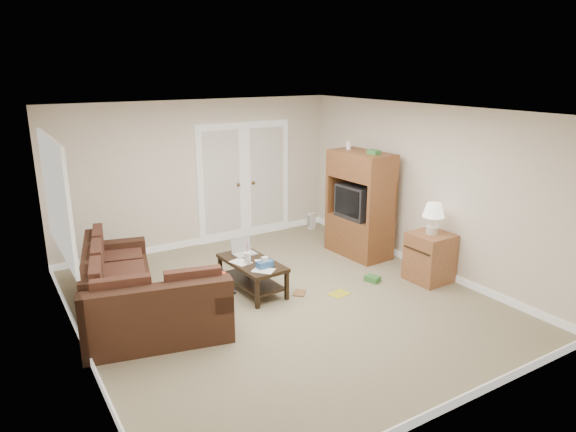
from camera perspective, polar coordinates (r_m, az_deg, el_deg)
floor at (r=6.94m, az=-0.70°, el=-9.47°), size 5.50×5.50×0.00m
ceiling at (r=6.28m, az=-0.78°, el=11.57°), size 5.00×5.50×0.02m
wall_left at (r=5.70m, az=-22.91°, el=-3.08°), size 0.02×5.50×2.50m
wall_right at (r=8.03m, az=14.79°, el=3.03°), size 0.02×5.50×2.50m
wall_back at (r=8.91m, az=-9.87°, el=4.59°), size 5.00×0.02×2.50m
wall_front at (r=4.50m, az=17.69°, el=-7.62°), size 5.00×0.02×2.50m
baseboards at (r=6.92m, az=-0.70°, el=-9.09°), size 5.00×5.50×0.10m
french_doors at (r=9.26m, az=-4.84°, el=3.86°), size 1.80×0.05×2.13m
window_left at (r=6.58m, az=-24.30°, el=1.96°), size 0.05×1.92×1.42m
sectional_sofa at (r=6.66m, az=-16.75°, el=-8.50°), size 1.79×2.78×0.77m
coffee_table at (r=7.18m, az=-4.05°, el=-6.48°), size 0.61×1.12×0.74m
tv_armoire at (r=8.44m, az=7.98°, el=1.37°), size 0.65×1.10×1.84m
side_cabinet at (r=7.71m, az=15.51°, el=-4.00°), size 0.56×0.56×1.17m
space_heater at (r=9.89m, az=2.64°, el=-0.55°), size 0.14×0.13×0.32m
floor_magazine at (r=7.18m, az=5.67°, el=-8.59°), size 0.31×0.27×0.01m
floor_greenbox at (r=7.63m, az=9.36°, el=-6.89°), size 0.21×0.24×0.08m
floor_book at (r=7.18m, az=0.65°, el=-8.50°), size 0.26×0.26×0.02m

